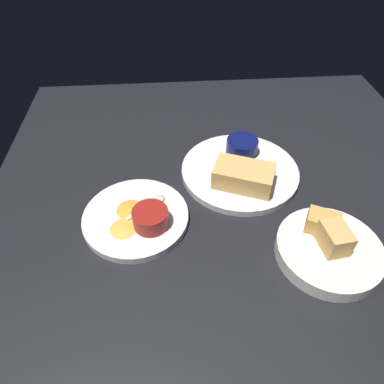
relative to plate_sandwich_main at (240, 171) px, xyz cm
name	(u,v)px	position (x,y,z in cm)	size (l,w,h in cm)	color
ground_plane	(230,200)	(3.29, 7.10, -2.30)	(110.00, 110.00, 3.00)	black
plate_sandwich_main	(240,171)	(0.00, 0.00, 0.00)	(27.88, 27.88, 1.60)	silver
sandwich_half_near	(244,176)	(0.38, 5.28, 3.20)	(14.92, 11.94, 4.80)	tan
ramekin_dark_sauce	(242,146)	(-1.43, -6.11, 2.85)	(7.73, 7.73, 3.81)	#0C144C
spoon_by_dark_ramekin	(237,166)	(0.60, -0.54, 1.16)	(4.77, 9.77, 0.80)	silver
plate_chips_companion	(136,217)	(24.33, 12.83, 0.00)	(22.09, 22.09, 1.60)	silver
ramekin_light_gravy	(151,217)	(21.01, 15.59, 2.84)	(7.22, 7.22, 3.79)	maroon
spoon_by_gravy_ramekin	(153,202)	(20.59, 9.89, 1.16)	(8.66, 7.28, 0.80)	silver
plantain_chip_scatter	(131,216)	(25.11, 13.39, 1.10)	(10.43, 12.64, 0.60)	gold
bread_basket_rear	(328,248)	(-12.45, 24.49, 1.29)	(19.79, 19.79, 7.76)	silver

